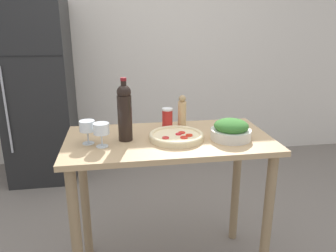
{
  "coord_description": "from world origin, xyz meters",
  "views": [
    {
      "loc": [
        -0.28,
        -1.74,
        1.54
      ],
      "look_at": [
        0.0,
        0.03,
        0.97
      ],
      "focal_mm": 35.0,
      "sensor_mm": 36.0,
      "label": 1
    }
  ],
  "objects_px": {
    "salad_bowl": "(231,130)",
    "homemade_pizza": "(176,136)",
    "refrigerator": "(39,93)",
    "pepper_mill": "(182,113)",
    "salt_canister": "(167,119)",
    "wine_glass_far": "(87,127)",
    "wine_bottle": "(125,111)",
    "wine_glass_near": "(101,130)"
  },
  "relations": [
    {
      "from": "wine_glass_far",
      "to": "wine_bottle",
      "type": "bearing_deg",
      "value": 8.12
    },
    {
      "from": "wine_glass_far",
      "to": "pepper_mill",
      "type": "distance_m",
      "value": 0.59
    },
    {
      "from": "wine_glass_far",
      "to": "wine_glass_near",
      "type": "bearing_deg",
      "value": -37.59
    },
    {
      "from": "wine_bottle",
      "to": "homemade_pizza",
      "type": "xyz_separation_m",
      "value": [
        0.28,
        -0.03,
        -0.15
      ]
    },
    {
      "from": "wine_glass_near",
      "to": "pepper_mill",
      "type": "height_order",
      "value": "pepper_mill"
    },
    {
      "from": "wine_bottle",
      "to": "salad_bowl",
      "type": "xyz_separation_m",
      "value": [
        0.59,
        -0.08,
        -0.11
      ]
    },
    {
      "from": "salad_bowl",
      "to": "homemade_pizza",
      "type": "distance_m",
      "value": 0.31
    },
    {
      "from": "salad_bowl",
      "to": "wine_glass_far",
      "type": "bearing_deg",
      "value": 176.33
    },
    {
      "from": "pepper_mill",
      "to": "wine_bottle",
      "type": "bearing_deg",
      "value": -155.86
    },
    {
      "from": "wine_glass_near",
      "to": "homemade_pizza",
      "type": "bearing_deg",
      "value": 7.44
    },
    {
      "from": "wine_glass_far",
      "to": "salt_canister",
      "type": "distance_m",
      "value": 0.49
    },
    {
      "from": "refrigerator",
      "to": "pepper_mill",
      "type": "xyz_separation_m",
      "value": [
        1.15,
        -1.43,
        0.13
      ]
    },
    {
      "from": "salt_canister",
      "to": "wine_glass_far",
      "type": "bearing_deg",
      "value": -159.53
    },
    {
      "from": "pepper_mill",
      "to": "salad_bowl",
      "type": "distance_m",
      "value": 0.34
    },
    {
      "from": "refrigerator",
      "to": "wine_glass_near",
      "type": "xyz_separation_m",
      "value": [
        0.67,
        -1.68,
        0.12
      ]
    },
    {
      "from": "wine_bottle",
      "to": "pepper_mill",
      "type": "xyz_separation_m",
      "value": [
        0.35,
        0.16,
        -0.06
      ]
    },
    {
      "from": "homemade_pizza",
      "to": "pepper_mill",
      "type": "bearing_deg",
      "value": 69.76
    },
    {
      "from": "wine_glass_near",
      "to": "pepper_mill",
      "type": "relative_size",
      "value": 0.62
    },
    {
      "from": "wine_glass_far",
      "to": "salt_canister",
      "type": "xyz_separation_m",
      "value": [
        0.46,
        0.17,
        -0.03
      ]
    },
    {
      "from": "pepper_mill",
      "to": "homemade_pizza",
      "type": "bearing_deg",
      "value": -110.24
    },
    {
      "from": "salt_canister",
      "to": "wine_glass_near",
      "type": "bearing_deg",
      "value": -149.15
    },
    {
      "from": "salad_bowl",
      "to": "salt_canister",
      "type": "distance_m",
      "value": 0.4
    },
    {
      "from": "refrigerator",
      "to": "pepper_mill",
      "type": "height_order",
      "value": "refrigerator"
    },
    {
      "from": "refrigerator",
      "to": "wine_bottle",
      "type": "relative_size",
      "value": 5.01
    },
    {
      "from": "pepper_mill",
      "to": "salt_canister",
      "type": "distance_m",
      "value": 0.1
    },
    {
      "from": "wine_bottle",
      "to": "homemade_pizza",
      "type": "distance_m",
      "value": 0.32
    },
    {
      "from": "wine_glass_near",
      "to": "salt_canister",
      "type": "distance_m",
      "value": 0.45
    },
    {
      "from": "refrigerator",
      "to": "wine_bottle",
      "type": "xyz_separation_m",
      "value": [
        0.79,
        -1.59,
        0.2
      ]
    },
    {
      "from": "refrigerator",
      "to": "salt_canister",
      "type": "height_order",
      "value": "refrigerator"
    },
    {
      "from": "wine_glass_near",
      "to": "pepper_mill",
      "type": "distance_m",
      "value": 0.54
    },
    {
      "from": "salad_bowl",
      "to": "homemade_pizza",
      "type": "bearing_deg",
      "value": 171.4
    },
    {
      "from": "homemade_pizza",
      "to": "salt_canister",
      "type": "distance_m",
      "value": 0.19
    },
    {
      "from": "wine_glass_near",
      "to": "homemade_pizza",
      "type": "relative_size",
      "value": 0.42
    },
    {
      "from": "wine_glass_near",
      "to": "salad_bowl",
      "type": "xyz_separation_m",
      "value": [
        0.71,
        0.01,
        -0.04
      ]
    },
    {
      "from": "refrigerator",
      "to": "wine_bottle",
      "type": "bearing_deg",
      "value": -63.48
    },
    {
      "from": "wine_glass_far",
      "to": "homemade_pizza",
      "type": "distance_m",
      "value": 0.49
    },
    {
      "from": "pepper_mill",
      "to": "salt_canister",
      "type": "height_order",
      "value": "pepper_mill"
    },
    {
      "from": "wine_glass_far",
      "to": "salad_bowl",
      "type": "relative_size",
      "value": 0.57
    },
    {
      "from": "homemade_pizza",
      "to": "salt_canister",
      "type": "bearing_deg",
      "value": 97.45
    },
    {
      "from": "wine_bottle",
      "to": "wine_glass_far",
      "type": "bearing_deg",
      "value": -171.88
    },
    {
      "from": "homemade_pizza",
      "to": "wine_glass_far",
      "type": "bearing_deg",
      "value": 179.44
    },
    {
      "from": "pepper_mill",
      "to": "salt_canister",
      "type": "xyz_separation_m",
      "value": [
        -0.09,
        -0.01,
        -0.03
      ]
    }
  ]
}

